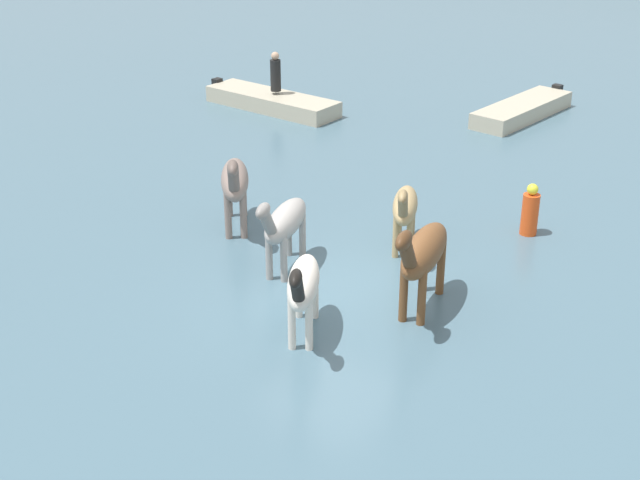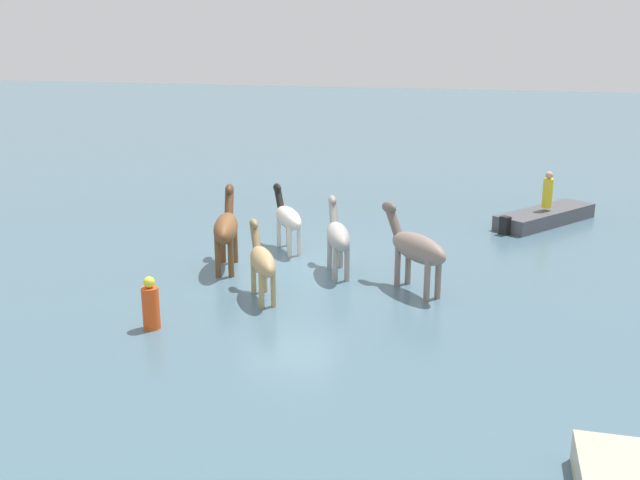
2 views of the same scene
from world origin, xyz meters
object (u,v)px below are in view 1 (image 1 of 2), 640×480
Objects in this scene: horse_chestnut_trailing at (423,253)px; horse_rear_stallion at (405,207)px; horse_mid_herd at (235,181)px; person_boatman_standing at (276,73)px; horse_lead at (303,285)px; buoy_channel_marker at (530,212)px; boat_motor_center at (522,112)px; horse_dun_straggler at (284,223)px; boat_skiff_near at (271,104)px.

horse_rear_stallion is at bearing -155.50° from horse_chestnut_trailing.
person_boatman_standing is (-5.48, 6.99, 0.05)m from horse_mid_herd.
horse_chestnut_trailing is at bearing -34.75° from person_boatman_standing.
person_boatman_standing is at bearing -153.94° from horse_rear_stallion.
horse_lead is 1.70× the size of person_boatman_standing.
buoy_channel_marker is (1.58, 2.33, -0.41)m from horse_rear_stallion.
boat_motor_center is 3.60× the size of person_boatman_standing.
boat_skiff_near is at bearing -158.06° from horse_dun_straggler.
boat_skiff_near is 10.94m from buoy_channel_marker.
horse_chestnut_trailing reaches higher than boat_skiff_near.
boat_skiff_near is (-9.65, 9.26, -0.80)m from horse_lead.
horse_mid_herd is at bearing -156.21° from horse_lead.
horse_mid_herd is 0.49× the size of boat_motor_center.
horse_mid_herd is at bearing -2.57° from boat_motor_center.
horse_mid_herd is at bearing -53.93° from boat_skiff_near.
horse_mid_herd reaches higher than boat_skiff_near.
horse_mid_herd is 6.27m from buoy_channel_marker.
boat_skiff_near is (-5.61, 6.92, -0.91)m from horse_mid_herd.
horse_dun_straggler is 12.09m from boat_motor_center.
person_boatman_standing is (-6.12, -4.23, 0.97)m from boat_motor_center.
person_boatman_standing is 1.04× the size of buoy_channel_marker.
horse_dun_straggler reaches higher than horse_rear_stallion.
horse_dun_straggler is at bearing -45.50° from person_boatman_standing.
buoy_channel_marker is at bearing 82.73° from horse_mid_herd.
horse_rear_stallion is 0.47× the size of boat_motor_center.
horse_rear_stallion is at bearing 129.39° from horse_dun_straggler.
boat_motor_center is (-4.38, 11.52, -0.95)m from horse_chestnut_trailing.
horse_dun_straggler is 2.26m from horse_mid_herd.
horse_chestnut_trailing reaches higher than horse_mid_herd.
horse_mid_herd is 1.82× the size of buoy_channel_marker.
horse_chestnut_trailing is at bearing 41.04° from horse_mid_herd.
person_boatman_standing is at bearing 172.45° from horse_mid_herd.
horse_rear_stallion is at bearing -34.01° from boat_skiff_near.
horse_chestnut_trailing is at bearing 21.55° from boat_motor_center.
boat_motor_center is 3.76× the size of buoy_channel_marker.
horse_mid_herd is (-4.04, 2.34, 0.12)m from horse_lead.
horse_lead is at bearing 26.98° from horse_dun_straggler.
horse_chestnut_trailing is 5.04m from horse_mid_herd.
boat_motor_center is (0.64, 11.22, -0.92)m from horse_mid_herd.
boat_motor_center is (-1.49, 11.97, -0.84)m from horse_dun_straggler.
buoy_channel_marker is (10.38, -3.12, -0.62)m from person_boatman_standing.
horse_chestnut_trailing is 1.25× the size of horse_mid_herd.
horse_mid_herd reaches higher than horse_lead.
horse_mid_herd is 11.28m from boat_motor_center.
horse_lead reaches higher than boat_skiff_near.
horse_chestnut_trailing is 4.21m from buoy_channel_marker.
person_boatman_standing is at bearing -54.63° from boat_motor_center.
horse_lead is at bearing -21.51° from horse_rear_stallion.
horse_mid_herd reaches higher than boat_motor_center.
horse_mid_herd is 1.75× the size of person_boatman_standing.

